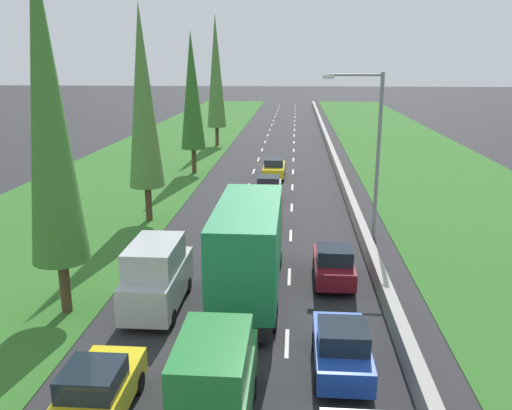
{
  "coord_description": "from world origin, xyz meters",
  "views": [
    {
      "loc": [
        1.91,
        -1.89,
        9.57
      ],
      "look_at": [
        -0.49,
        30.61,
        0.78
      ],
      "focal_mm": 37.65,
      "sensor_mm": 36.0,
      "label": 1
    }
  ],
  "objects_px": {
    "green_van_centre_lane": "(214,386)",
    "blue_hatchback_right_lane": "(342,348)",
    "yellow_hatchback_left_lane": "(97,392)",
    "yellow_sedan_centre_lane": "(274,168)",
    "silver_van_left_lane": "(157,275)",
    "maroon_hatchback_right_lane": "(334,265)",
    "red_sedan_centre_lane": "(258,215)",
    "poplar_tree_second": "(143,98)",
    "silver_hatchback_centre_lane": "(269,188)",
    "poplar_tree_third": "(192,91)",
    "green_box_truck_centre_lane": "(250,246)",
    "poplar_tree_nearest": "(47,107)",
    "poplar_tree_fourth": "(216,72)",
    "street_light_mast": "(372,144)"
  },
  "relations": [
    {
      "from": "maroon_hatchback_right_lane",
      "to": "poplar_tree_fourth",
      "type": "relative_size",
      "value": 0.27
    },
    {
      "from": "yellow_hatchback_left_lane",
      "to": "red_sedan_centre_lane",
      "type": "bearing_deg",
      "value": 79.71
    },
    {
      "from": "yellow_hatchback_left_lane",
      "to": "silver_hatchback_centre_lane",
      "type": "distance_m",
      "value": 24.8
    },
    {
      "from": "silver_hatchback_centre_lane",
      "to": "poplar_tree_third",
      "type": "xyz_separation_m",
      "value": [
        -6.98,
        8.69,
        6.22
      ]
    },
    {
      "from": "red_sedan_centre_lane",
      "to": "green_van_centre_lane",
      "type": "bearing_deg",
      "value": -89.72
    },
    {
      "from": "blue_hatchback_right_lane",
      "to": "poplar_tree_nearest",
      "type": "xyz_separation_m",
      "value": [
        -10.4,
        3.43,
        7.15
      ]
    },
    {
      "from": "poplar_tree_second",
      "to": "street_light_mast",
      "type": "xyz_separation_m",
      "value": [
        13.03,
        -2.29,
        -2.24
      ]
    },
    {
      "from": "poplar_tree_third",
      "to": "street_light_mast",
      "type": "distance_m",
      "value": 21.22
    },
    {
      "from": "yellow_sedan_centre_lane",
      "to": "silver_van_left_lane",
      "type": "bearing_deg",
      "value": -98.1
    },
    {
      "from": "maroon_hatchback_right_lane",
      "to": "green_box_truck_centre_lane",
      "type": "relative_size",
      "value": 0.41
    },
    {
      "from": "blue_hatchback_right_lane",
      "to": "yellow_hatchback_left_lane",
      "type": "distance_m",
      "value": 7.41
    },
    {
      "from": "yellow_sedan_centre_lane",
      "to": "green_van_centre_lane",
      "type": "bearing_deg",
      "value": -90.41
    },
    {
      "from": "silver_hatchback_centre_lane",
      "to": "poplar_tree_nearest",
      "type": "xyz_separation_m",
      "value": [
        -7.01,
        -18.3,
        7.15
      ]
    },
    {
      "from": "poplar_tree_third",
      "to": "poplar_tree_fourth",
      "type": "xyz_separation_m",
      "value": [
        -0.24,
        15.73,
        1.3
      ]
    },
    {
      "from": "yellow_hatchback_left_lane",
      "to": "poplar_tree_fourth",
      "type": "bearing_deg",
      "value": 94.39
    },
    {
      "from": "poplar_tree_fourth",
      "to": "street_light_mast",
      "type": "relative_size",
      "value": 1.62
    },
    {
      "from": "poplar_tree_fourth",
      "to": "green_van_centre_lane",
      "type": "bearing_deg",
      "value": -81.86
    },
    {
      "from": "red_sedan_centre_lane",
      "to": "maroon_hatchback_right_lane",
      "type": "bearing_deg",
      "value": -63.19
    },
    {
      "from": "yellow_hatchback_left_lane",
      "to": "silver_hatchback_centre_lane",
      "type": "xyz_separation_m",
      "value": [
        3.46,
        24.55,
        0.0
      ]
    },
    {
      "from": "red_sedan_centre_lane",
      "to": "yellow_sedan_centre_lane",
      "type": "xyz_separation_m",
      "value": [
        0.32,
        14.4,
        0.0
      ]
    },
    {
      "from": "yellow_hatchback_left_lane",
      "to": "yellow_sedan_centre_lane",
      "type": "bearing_deg",
      "value": 83.73
    },
    {
      "from": "poplar_tree_nearest",
      "to": "yellow_sedan_centre_lane",
      "type": "bearing_deg",
      "value": 74.67
    },
    {
      "from": "green_box_truck_centre_lane",
      "to": "red_sedan_centre_lane",
      "type": "xyz_separation_m",
      "value": [
        -0.29,
        9.27,
        -1.37
      ]
    },
    {
      "from": "red_sedan_centre_lane",
      "to": "poplar_tree_nearest",
      "type": "relative_size",
      "value": 0.32
    },
    {
      "from": "blue_hatchback_right_lane",
      "to": "poplar_tree_third",
      "type": "distance_m",
      "value": 32.74
    },
    {
      "from": "silver_hatchback_centre_lane",
      "to": "street_light_mast",
      "type": "bearing_deg",
      "value": -53.62
    },
    {
      "from": "green_box_truck_centre_lane",
      "to": "silver_hatchback_centre_lane",
      "type": "bearing_deg",
      "value": 90.14
    },
    {
      "from": "maroon_hatchback_right_lane",
      "to": "green_box_truck_centre_lane",
      "type": "height_order",
      "value": "green_box_truck_centre_lane"
    },
    {
      "from": "green_van_centre_lane",
      "to": "street_light_mast",
      "type": "bearing_deg",
      "value": 70.08
    },
    {
      "from": "blue_hatchback_right_lane",
      "to": "poplar_tree_fourth",
      "type": "height_order",
      "value": "poplar_tree_fourth"
    },
    {
      "from": "green_box_truck_centre_lane",
      "to": "poplar_tree_fourth",
      "type": "height_order",
      "value": "poplar_tree_fourth"
    },
    {
      "from": "silver_hatchback_centre_lane",
      "to": "poplar_tree_third",
      "type": "bearing_deg",
      "value": 128.75
    },
    {
      "from": "blue_hatchback_right_lane",
      "to": "yellow_sedan_centre_lane",
      "type": "xyz_separation_m",
      "value": [
        -3.33,
        29.22,
        -0.02
      ]
    },
    {
      "from": "yellow_hatchback_left_lane",
      "to": "silver_hatchback_centre_lane",
      "type": "height_order",
      "value": "same"
    },
    {
      "from": "poplar_tree_second",
      "to": "red_sedan_centre_lane",
      "type": "bearing_deg",
      "value": -9.5
    },
    {
      "from": "red_sedan_centre_lane",
      "to": "silver_van_left_lane",
      "type": "bearing_deg",
      "value": -106.87
    },
    {
      "from": "poplar_tree_fourth",
      "to": "yellow_hatchback_left_lane",
      "type": "bearing_deg",
      "value": -85.61
    },
    {
      "from": "poplar_tree_second",
      "to": "green_van_centre_lane",
      "type": "bearing_deg",
      "value": -70.06
    },
    {
      "from": "green_van_centre_lane",
      "to": "silver_van_left_lane",
      "type": "distance_m",
      "value": 7.94
    },
    {
      "from": "silver_hatchback_centre_lane",
      "to": "poplar_tree_fourth",
      "type": "distance_m",
      "value": 26.56
    },
    {
      "from": "street_light_mast",
      "to": "yellow_hatchback_left_lane",
      "type": "bearing_deg",
      "value": -119.63
    },
    {
      "from": "poplar_tree_second",
      "to": "poplar_tree_third",
      "type": "distance_m",
      "value": 14.47
    },
    {
      "from": "silver_hatchback_centre_lane",
      "to": "street_light_mast",
      "type": "relative_size",
      "value": 0.43
    },
    {
      "from": "yellow_hatchback_left_lane",
      "to": "poplar_tree_fourth",
      "type": "height_order",
      "value": "poplar_tree_fourth"
    },
    {
      "from": "red_sedan_centre_lane",
      "to": "poplar_tree_second",
      "type": "xyz_separation_m",
      "value": [
        -6.84,
        1.14,
        6.66
      ]
    },
    {
      "from": "maroon_hatchback_right_lane",
      "to": "red_sedan_centre_lane",
      "type": "xyz_separation_m",
      "value": [
        -3.87,
        7.66,
        -0.02
      ]
    },
    {
      "from": "green_box_truck_centre_lane",
      "to": "poplar_tree_nearest",
      "type": "height_order",
      "value": "poplar_tree_nearest"
    },
    {
      "from": "green_van_centre_lane",
      "to": "blue_hatchback_right_lane",
      "type": "xyz_separation_m",
      "value": [
        3.56,
        3.14,
        -0.56
      ]
    },
    {
      "from": "yellow_hatchback_left_lane",
      "to": "street_light_mast",
      "type": "bearing_deg",
      "value": 60.37
    },
    {
      "from": "green_van_centre_lane",
      "to": "silver_van_left_lane",
      "type": "bearing_deg",
      "value": 114.98
    }
  ]
}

